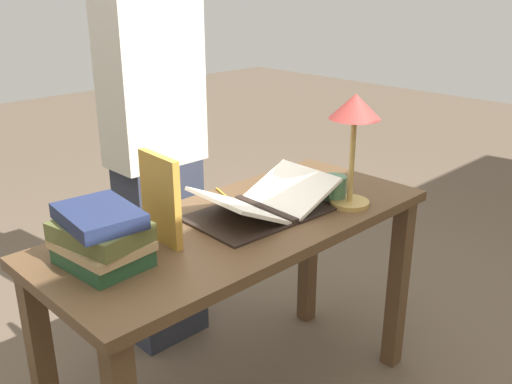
{
  "coord_description": "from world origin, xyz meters",
  "views": [
    {
      "loc": [
        1.13,
        1.21,
        1.45
      ],
      "look_at": [
        -0.06,
        0.0,
        0.82
      ],
      "focal_mm": 40.0,
      "sensor_mm": 36.0,
      "label": 1
    }
  ],
  "objects": [
    {
      "name": "reading_desk",
      "position": [
        0.0,
        0.0,
        0.61
      ],
      "size": [
        1.3,
        0.55,
        0.74
      ],
      "color": "brown",
      "rests_on": "ground_plane"
    },
    {
      "name": "open_book",
      "position": [
        -0.1,
        0.01,
        0.77
      ],
      "size": [
        0.51,
        0.31,
        0.11
      ],
      "rotation": [
        0.0,
        0.0,
        -0.04
      ],
      "color": "black",
      "rests_on": "reading_desk"
    },
    {
      "name": "book_stack_tall",
      "position": [
        0.47,
        -0.04,
        0.82
      ],
      "size": [
        0.21,
        0.27,
        0.16
      ],
      "color": "#234C2D",
      "rests_on": "reading_desk"
    },
    {
      "name": "book_standing_upright",
      "position": [
        0.27,
        -0.05,
        0.87
      ],
      "size": [
        0.03,
        0.18,
        0.26
      ],
      "rotation": [
        0.0,
        0.0,
        -0.06
      ],
      "color": "#BC8933",
      "rests_on": "reading_desk"
    },
    {
      "name": "reading_lamp",
      "position": [
        -0.34,
        0.16,
        1.03
      ],
      "size": [
        0.17,
        0.17,
        0.38
      ],
      "color": "tan",
      "rests_on": "reading_desk"
    },
    {
      "name": "coffee_mug",
      "position": [
        -0.34,
        0.1,
        0.78
      ],
      "size": [
        0.11,
        0.08,
        0.09
      ],
      "rotation": [
        0.0,
        0.0,
        0.45
      ],
      "color": "#4C7F5B",
      "rests_on": "reading_desk"
    },
    {
      "name": "pencil",
      "position": [
        -0.1,
        -0.2,
        0.74
      ],
      "size": [
        0.06,
        0.15,
        0.01
      ],
      "rotation": [
        0.0,
        0.0,
        -0.34
      ],
      "color": "gold",
      "rests_on": "reading_desk"
    },
    {
      "name": "person_reader",
      "position": [
        -0.08,
        -0.58,
        0.81
      ],
      "size": [
        0.36,
        0.22,
        1.63
      ],
      "rotation": [
        0.0,
        0.0,
        3.14
      ],
      "color": "#2D3342",
      "rests_on": "ground_plane"
    }
  ]
}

